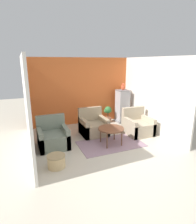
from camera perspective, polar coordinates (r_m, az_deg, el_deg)
name	(u,v)px	position (r m, az deg, el deg)	size (l,w,h in m)	color
ground_plane	(126,166)	(4.62, 8.67, -16.05)	(20.00, 20.00, 0.00)	beige
wall_back_accent	(80,91)	(7.28, -5.40, 6.27)	(4.08, 0.06, 2.53)	orange
wall_left	(27,106)	(5.22, -20.88, 1.82)	(0.06, 3.50, 2.53)	silver
wall_right	(153,95)	(6.65, 16.29, 4.90)	(0.06, 3.50, 2.53)	silver
area_rug	(111,144)	(5.67, 3.91, -9.65)	(1.89, 1.11, 0.01)	gray
coffee_table	(111,129)	(5.49, 4.00, -5.32)	(0.75, 0.75, 0.51)	brown
armchair_left	(53,137)	(5.56, -13.56, -7.51)	(0.83, 0.84, 0.87)	slate
armchair_right	(138,126)	(6.45, 11.96, -4.19)	(0.83, 0.84, 0.87)	tan
armchair_middle	(93,126)	(6.29, -1.46, -4.38)	(0.83, 0.84, 0.87)	#9E896B
birdcage	(122,106)	(7.57, 7.42, 1.73)	(0.50, 0.50, 1.30)	slate
parrot	(123,87)	(7.43, 7.61, 7.63)	(0.13, 0.23, 0.28)	#D14C2D
potted_plant	(108,113)	(7.54, 3.05, -0.38)	(0.31, 0.28, 0.65)	brown
wicker_basket	(56,161)	(4.57, -12.60, -14.31)	(0.42, 0.42, 0.30)	tan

